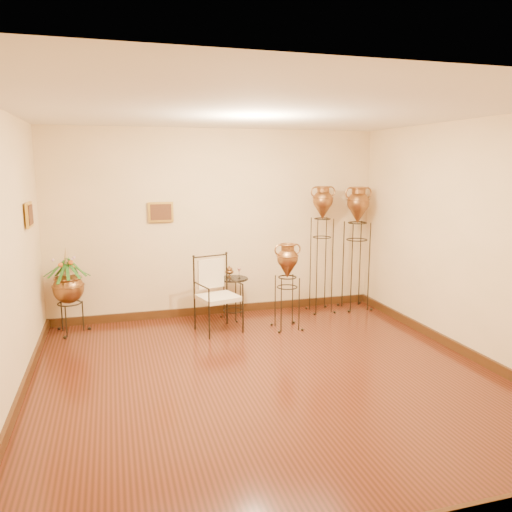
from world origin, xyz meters
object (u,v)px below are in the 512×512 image
object	(u,v)px
amphora_mid	(357,247)
planter_urn	(68,285)
amphora_tall	(322,248)
side_table	(233,297)
armchair	(218,294)

from	to	relation	value
amphora_mid	planter_urn	xyz separation A→B (m)	(-4.30, -0.00, -0.31)
amphora_mid	planter_urn	distance (m)	4.31
amphora_tall	side_table	distance (m)	1.57
amphora_mid	armchair	bearing A→B (deg)	-167.97
amphora_tall	planter_urn	bearing A→B (deg)	180.00
amphora_mid	planter_urn	bearing A→B (deg)	-180.00
planter_urn	armchair	world-z (taller)	planter_urn
amphora_mid	side_table	xyz separation A→B (m)	(-2.00, 0.00, -0.67)
planter_urn	armchair	size ratio (longest dim) A/B	1.17
amphora_tall	amphora_mid	size ratio (longest dim) A/B	1.01
amphora_tall	armchair	world-z (taller)	amphora_tall
amphora_mid	side_table	size ratio (longest dim) A/B	2.49
amphora_tall	armchair	distance (m)	1.87
amphora_tall	amphora_mid	distance (m)	0.60
amphora_mid	side_table	distance (m)	2.11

